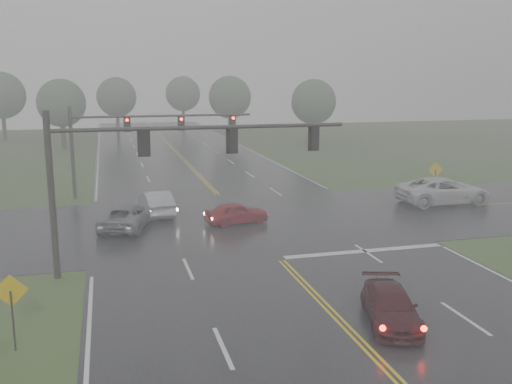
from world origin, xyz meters
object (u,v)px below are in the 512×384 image
object	(u,v)px
sedan_maroon	(390,323)
sedan_red	(237,224)
sedan_silver	(157,215)
signal_gantry_far	(131,132)
pickup_white	(443,204)
car_grey	(128,228)
signal_gantry_near	(148,159)

from	to	relation	value
sedan_maroon	sedan_red	distance (m)	15.22
sedan_silver	signal_gantry_far	xyz separation A→B (m)	(-1.12, 6.36, 4.69)
sedan_maroon	pickup_white	world-z (taller)	pickup_white
pickup_white	signal_gantry_far	xyz separation A→B (m)	(-20.63, 8.16, 4.69)
car_grey	signal_gantry_near	bearing A→B (deg)	114.22
sedan_red	signal_gantry_near	distance (m)	10.40
sedan_red	signal_gantry_far	world-z (taller)	signal_gantry_far
sedan_silver	signal_gantry_near	size ratio (longest dim) A/B	0.35
pickup_white	sedan_red	bearing A→B (deg)	97.05
car_grey	signal_gantry_near	size ratio (longest dim) A/B	0.38
sedan_red	pickup_white	world-z (taller)	pickup_white
signal_gantry_near	signal_gantry_far	bearing A→B (deg)	89.94
sedan_maroon	pickup_white	size ratio (longest dim) A/B	0.64
car_grey	signal_gantry_near	world-z (taller)	signal_gantry_near
signal_gantry_near	pickup_white	bearing A→B (deg)	23.06
car_grey	signal_gantry_far	bearing A→B (deg)	-76.39
sedan_red	pickup_white	size ratio (longest dim) A/B	0.58
sedan_red	sedan_silver	bearing A→B (deg)	43.08
sedan_silver	signal_gantry_far	world-z (taller)	signal_gantry_far
signal_gantry_far	sedan_silver	bearing A→B (deg)	-80.03
sedan_maroon	pickup_white	xyz separation A→B (m)	(12.87, 16.73, 0.00)
sedan_red	car_grey	size ratio (longest dim) A/B	0.74
sedan_red	pickup_white	bearing A→B (deg)	-92.57
sedan_maroon	car_grey	size ratio (longest dim) A/B	0.83
sedan_silver	sedan_maroon	bearing A→B (deg)	104.30
car_grey	sedan_maroon	bearing A→B (deg)	137.11
car_grey	sedan_silver	bearing A→B (deg)	-105.42
car_grey	pickup_white	xyz separation A→B (m)	(21.42, 1.04, 0.00)
sedan_red	sedan_silver	size ratio (longest dim) A/B	0.81
sedan_silver	signal_gantry_far	size ratio (longest dim) A/B	0.36
signal_gantry_far	signal_gantry_near	bearing A→B (deg)	-90.06
signal_gantry_near	signal_gantry_far	xyz separation A→B (m)	(0.02, 16.95, -0.44)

